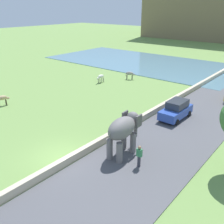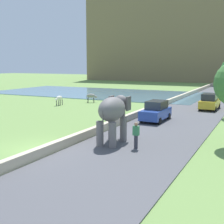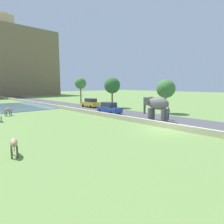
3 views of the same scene
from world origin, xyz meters
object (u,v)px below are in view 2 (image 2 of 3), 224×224
at_px(person_beside_elephant, 136,135).
at_px(car_blue, 156,111).
at_px(cow_white, 59,98).
at_px(cow_grey, 91,96).
at_px(elephant, 113,112).
at_px(car_yellow, 210,102).

xyz_separation_m(person_beside_elephant, car_blue, (-1.76, 8.97, 0.03)).
xyz_separation_m(person_beside_elephant, cow_white, (-15.62, 13.65, -0.04)).
bearing_deg(cow_grey, person_beside_elephant, -52.76).
relative_size(elephant, cow_white, 2.51).
height_order(person_beside_elephant, car_yellow, car_yellow).
relative_size(car_yellow, cow_grey, 2.90).
bearing_deg(cow_white, cow_grey, 62.01).
bearing_deg(person_beside_elephant, cow_grey, 127.24).
bearing_deg(car_blue, cow_white, 161.33).
relative_size(car_yellow, cow_white, 2.89).
relative_size(elephant, car_blue, 0.87).
bearing_deg(cow_white, person_beside_elephant, -41.15).
bearing_deg(cow_white, car_yellow, 14.12).
xyz_separation_m(car_yellow, cow_grey, (-14.85, -0.22, -0.06)).
bearing_deg(elephant, car_blue, 89.91).
relative_size(car_yellow, car_blue, 1.00).
distance_m(person_beside_elephant, cow_grey, 22.25).
bearing_deg(cow_white, car_blue, -18.67).
distance_m(elephant, car_blue, 8.44).
distance_m(person_beside_elephant, car_yellow, 17.98).
height_order(car_yellow, cow_white, car_yellow).
height_order(car_yellow, car_blue, same).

